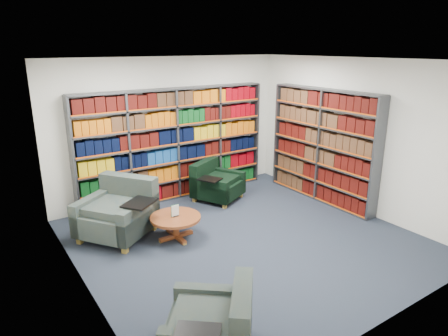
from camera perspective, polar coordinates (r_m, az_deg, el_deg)
room_shell at (r=6.05m, az=3.18°, el=1.78°), size 5.02×5.02×2.82m
bookshelf_back at (r=8.06m, az=-6.95°, el=3.36°), size 4.00×0.28×2.20m
bookshelf_right at (r=8.10m, az=13.88°, el=3.06°), size 0.28×2.50×2.20m
chair_teal_left at (r=6.78m, az=-14.61°, el=-6.23°), size 1.42×1.44×0.93m
chair_green_right at (r=8.07m, az=-1.37°, el=-2.34°), size 1.13×1.13×0.76m
chair_teal_front at (r=4.28m, az=-1.01°, el=-21.93°), size 1.18×1.18×0.76m
coffee_table at (r=6.50m, az=-6.93°, el=-7.49°), size 0.81×0.81×0.57m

